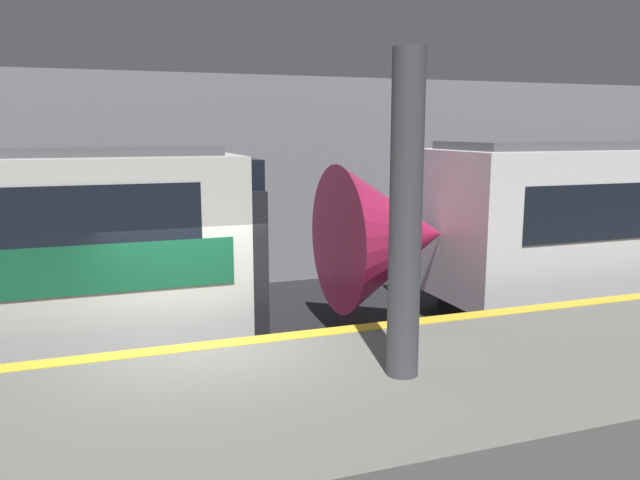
% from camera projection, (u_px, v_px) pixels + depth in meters
% --- Properties ---
extents(ground_plane, '(120.00, 120.00, 0.00)m').
position_uv_depth(ground_plane, '(203.00, 417.00, 8.56)').
color(ground_plane, black).
extents(platform, '(40.00, 3.71, 1.08)m').
position_uv_depth(platform, '(228.00, 444.00, 6.75)').
color(platform, slate).
rests_on(platform, ground).
extents(station_rear_barrier, '(50.00, 0.15, 5.22)m').
position_uv_depth(station_rear_barrier, '(151.00, 185.00, 14.78)').
color(station_rear_barrier, gray).
rests_on(station_rear_barrier, ground).
extents(support_pillar_near, '(0.37, 0.37, 3.70)m').
position_uv_depth(support_pillar_near, '(406.00, 218.00, 6.97)').
color(support_pillar_near, '#47474C').
rests_on(support_pillar_near, platform).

